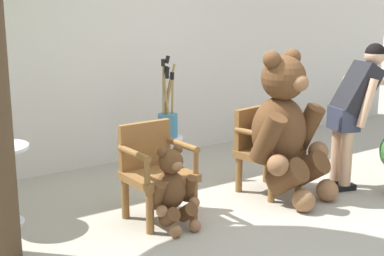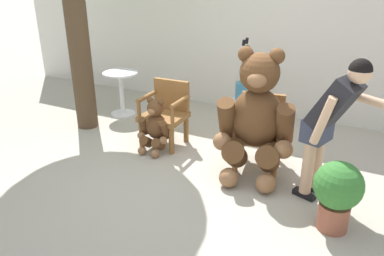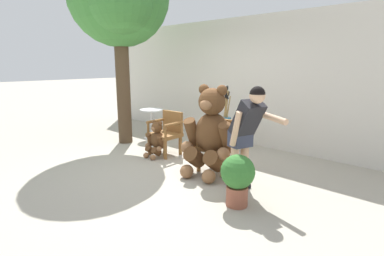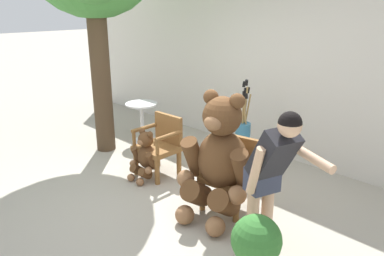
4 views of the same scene
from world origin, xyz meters
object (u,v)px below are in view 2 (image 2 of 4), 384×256
Objects in this scene: brush_bucket at (243,86)px; potted_plant at (337,191)px; teddy_bear_small at (155,126)px; person_visitor at (331,118)px; wooden_chair_left at (166,111)px; round_side_table at (121,89)px; wooden_chair_right at (260,129)px; teddy_bear_large at (256,116)px; white_stool at (242,106)px.

brush_bucket reaches higher than potted_plant.
teddy_bear_small is 1.48m from brush_bucket.
person_visitor is 2.00m from brush_bucket.
wooden_chair_left reaches higher than round_side_table.
round_side_table is (-3.36, 1.05, -0.46)m from person_visitor.
wooden_chair_right is 1.18× the size of teddy_bear_small.
teddy_bear_small is 1.01× the size of round_side_table.
wooden_chair_right is 0.95× the size of brush_bucket.
wooden_chair_left is at bearing 179.96° from wooden_chair_right.
potted_plant is at bearing -23.13° from round_side_table.
brush_bucket is (0.74, 0.96, 0.20)m from wooden_chair_left.
brush_bucket is (-1.40, 1.41, -0.24)m from person_visitor.
teddy_bear_large is 0.84m from person_visitor.
potted_plant is at bearing -15.02° from teddy_bear_small.
potted_plant is at bearing -21.21° from wooden_chair_left.
person_visitor is at bearing -12.94° from teddy_bear_large.
potted_plant is (0.20, -0.46, -0.51)m from person_visitor.
wooden_chair_right reaches higher than potted_plant.
wooden_chair_left is 1.19× the size of round_side_table.
person_visitor reaches higher than teddy_bear_small.
wooden_chair_left is 1.36m from round_side_table.
brush_bucket reaches higher than wooden_chair_right.
person_visitor is 2.06m from white_stool.
wooden_chair_left is 0.30m from teddy_bear_small.
wooden_chair_right is 1.14m from brush_bucket.
round_side_table reaches higher than white_stool.
wooden_chair_left reaches higher than teddy_bear_small.
potted_plant is at bearing -49.44° from white_stool.
teddy_bear_small is at bearing -120.65° from brush_bucket.
teddy_bear_small reaches higher than white_stool.
wooden_chair_left is at bearing 90.59° from teddy_bear_small.
wooden_chair_left is 2.51m from potted_plant.
teddy_bear_small reaches higher than round_side_table.
teddy_bear_large is at bearing 147.00° from potted_plant.
teddy_bear_large is at bearing -10.97° from wooden_chair_left.
teddy_bear_large is 0.97× the size of person_visitor.
teddy_bear_large is 1.39m from teddy_bear_small.
wooden_chair_left is at bearing -127.54° from brush_bucket.
white_stool is (0.74, 0.96, -0.11)m from wooden_chair_left.
wooden_chair_left is 1.22m from white_stool.
person_visitor is 3.55m from round_side_table.
person_visitor is at bearing -4.36° from teddy_bear_small.
wooden_chair_right is at bearing -13.58° from round_side_table.
round_side_table is (-2.56, 0.87, -0.27)m from teddy_bear_large.
white_stool is 0.68× the size of potted_plant.
person_visitor reaches higher than wooden_chair_right.
wooden_chair_left is 1.32m from wooden_chair_right.
white_stool is 1.99m from round_side_table.
teddy_bear_small is at bearing 175.64° from person_visitor.
round_side_table is (-2.53, 0.61, -0.01)m from wooden_chair_right.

